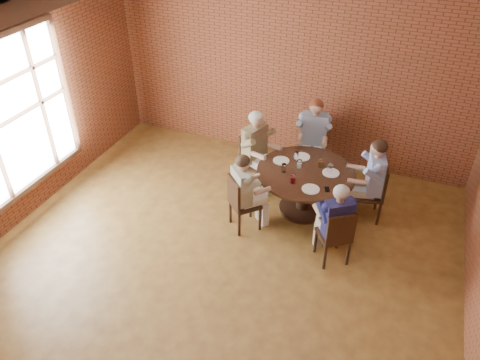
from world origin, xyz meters
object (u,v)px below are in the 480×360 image
at_px(chair_c, 253,157).
at_px(smartphone, 327,189).
at_px(chair_e, 336,235).
at_px(chair_b, 313,144).
at_px(chair_d, 240,201).
at_px(diner_a, 370,180).
at_px(diner_e, 335,223).
at_px(diner_c, 257,150).
at_px(chair_a, 374,190).
at_px(dining_table, 305,183).
at_px(diner_d, 245,192).
at_px(diner_b, 313,138).

xyz_separation_m(chair_c, smartphone, (1.43, -0.78, 0.23)).
bearing_deg(chair_e, chair_b, -103.51).
bearing_deg(chair_b, chair_d, -115.24).
bearing_deg(chair_c, diner_a, -73.51).
bearing_deg(diner_a, diner_e, -26.58).
distance_m(chair_e, diner_e, 0.17).
xyz_separation_m(chair_b, diner_c, (-0.75, -0.83, 0.17)).
distance_m(chair_b, chair_e, 2.39).
xyz_separation_m(diner_c, chair_d, (0.16, -1.17, -0.19)).
distance_m(chair_a, chair_b, 1.57).
bearing_deg(diner_e, dining_table, -90.00).
relative_size(diner_c, chair_e, 1.52).
distance_m(dining_table, diner_a, 0.98).
bearing_deg(diner_d, chair_b, -60.21).
relative_size(chair_c, smartphone, 7.59).
height_order(diner_a, diner_c, diner_c).
distance_m(chair_a, diner_c, 1.98).
height_order(dining_table, chair_b, chair_b).
bearing_deg(diner_c, chair_c, 90.00).
bearing_deg(diner_d, diner_c, -33.91).
relative_size(dining_table, diner_d, 1.18).
relative_size(dining_table, diner_c, 1.10).
height_order(diner_a, chair_c, diner_a).
bearing_deg(chair_c, diner_d, -142.67).
relative_size(diner_b, diner_c, 1.01).
relative_size(diner_b, diner_e, 1.09).
xyz_separation_m(dining_table, diner_d, (-0.72, -0.72, 0.11)).
distance_m(diner_a, smartphone, 0.78).
bearing_deg(diner_a, chair_e, -23.78).
bearing_deg(chair_a, chair_e, -27.57).
distance_m(dining_table, diner_c, 1.03).
bearing_deg(diner_b, diner_e, -76.61).
relative_size(diner_b, chair_c, 1.45).
height_order(chair_a, chair_c, chair_c).
bearing_deg(diner_b, diner_a, -48.08).
height_order(chair_a, chair_b, chair_b).
xyz_separation_m(chair_a, chair_d, (-1.81, -1.01, -0.02)).
bearing_deg(chair_c, diner_b, -27.75).
relative_size(chair_a, diner_b, 0.69).
distance_m(chair_a, diner_b, 1.51).
relative_size(diner_a, chair_d, 1.51).
relative_size(chair_b, diner_d, 0.76).
height_order(chair_d, diner_e, diner_e).
xyz_separation_m(diner_e, smartphone, (-0.25, 0.57, 0.11)).
xyz_separation_m(chair_b, chair_d, (-0.59, -2.00, -0.03)).
relative_size(diner_b, chair_d, 1.54).
distance_m(diner_a, diner_b, 1.44).
bearing_deg(diner_d, chair_d, 90.00).
bearing_deg(chair_d, diner_d, -90.00).
bearing_deg(chair_d, chair_b, -61.29).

